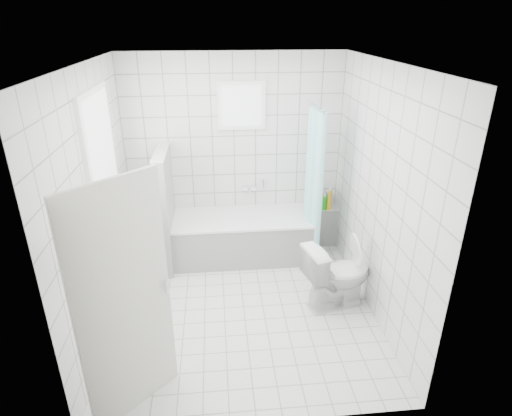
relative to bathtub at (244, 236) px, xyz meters
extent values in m
plane|color=white|center=(-0.09, -1.12, -0.29)|extent=(3.00, 3.00, 0.00)
plane|color=white|center=(-0.09, -1.12, 2.31)|extent=(3.00, 3.00, 0.00)
cube|color=white|center=(-0.09, 0.38, 1.01)|extent=(2.80, 0.02, 2.60)
cube|color=white|center=(-0.09, -2.62, 1.01)|extent=(2.80, 0.02, 2.60)
cube|color=white|center=(-1.49, -1.12, 1.01)|extent=(0.02, 3.00, 2.60)
cube|color=white|center=(1.31, -1.12, 1.01)|extent=(0.02, 3.00, 2.60)
cube|color=white|center=(-1.44, -0.82, 1.31)|extent=(0.01, 0.90, 1.40)
cube|color=white|center=(0.01, 0.33, 1.66)|extent=(0.50, 0.01, 0.50)
cube|color=white|center=(-1.40, -0.82, 0.57)|extent=(0.18, 1.02, 0.08)
cube|color=silver|center=(-1.05, -2.33, 0.71)|extent=(0.60, 0.59, 2.00)
cube|color=white|center=(0.00, 0.00, -0.02)|extent=(1.82, 0.75, 0.55)
cube|color=white|center=(0.00, 0.00, 0.27)|extent=(1.84, 0.77, 0.03)
cube|color=white|center=(-0.99, -0.05, 0.46)|extent=(0.15, 0.85, 1.50)
cube|color=white|center=(1.15, 0.25, -0.02)|extent=(0.40, 0.24, 0.55)
imported|color=white|center=(0.94, -1.17, 0.09)|extent=(0.83, 0.60, 0.76)
cylinder|color=silver|center=(0.86, -0.02, 1.71)|extent=(0.02, 0.80, 0.02)
cube|color=silver|center=(0.10, 0.33, 0.56)|extent=(0.18, 0.06, 0.06)
imported|color=white|center=(-1.39, -0.87, 0.70)|extent=(0.20, 0.20, 0.18)
imported|color=#FF63D6|center=(-1.39, -1.17, 0.76)|extent=(0.16, 0.16, 0.30)
imported|color=silver|center=(-1.39, -0.68, 0.76)|extent=(0.13, 0.13, 0.30)
imported|color=#C361AF|center=(-1.39, -0.53, 0.71)|extent=(0.13, 0.13, 0.21)
imported|color=#38F1FF|center=(-1.39, -1.00, 0.70)|extent=(0.12, 0.12, 0.19)
cylinder|color=#1A9C1B|center=(1.11, 0.19, 0.36)|extent=(0.06, 0.06, 0.20)
cylinder|color=red|center=(1.11, 0.28, 0.36)|extent=(0.06, 0.06, 0.20)
cylinder|color=#1838C7|center=(1.17, 0.27, 0.37)|extent=(0.06, 0.06, 0.22)
cylinder|color=yellow|center=(1.18, 0.18, 0.40)|extent=(0.06, 0.06, 0.28)
camera|label=1|loc=(-0.33, -5.02, 2.68)|focal=30.00mm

